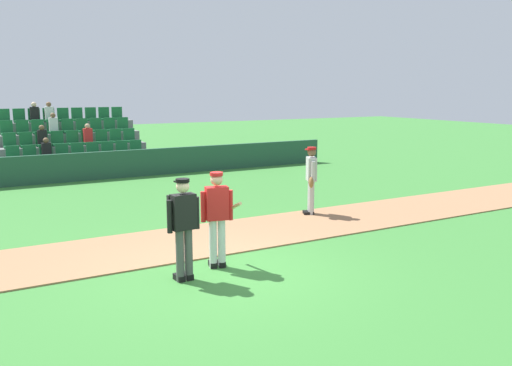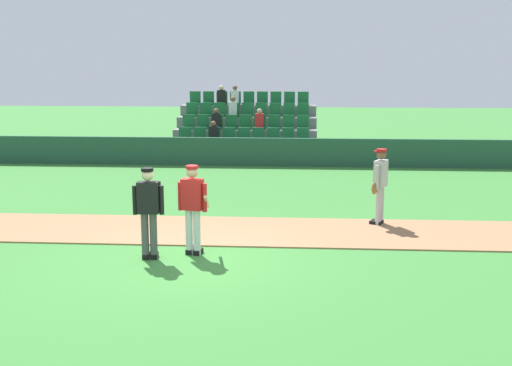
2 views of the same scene
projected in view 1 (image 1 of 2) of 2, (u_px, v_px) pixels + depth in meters
The scene contains 7 objects.
ground_plane at pixel (222, 273), 9.56m from camera, with size 80.00×80.00×0.00m, color #387A33.
infield_dirt_path at pixel (179, 243), 11.34m from camera, with size 28.00×2.46×0.03m, color #9E704C.
dugout_fence at pixel (85, 167), 19.02m from camera, with size 20.00×0.16×1.00m, color #234C38.
stadium_bleachers at pixel (71, 153), 20.95m from camera, with size 5.55×3.80×2.70m.
batter_red_jersey at pixel (217, 216), 9.68m from camera, with size 0.62×0.80×1.76m.
umpire_home_plate at pixel (183, 223), 9.02m from camera, with size 0.59×0.32×1.76m.
runner_grey_jersey at pixel (311, 178), 13.75m from camera, with size 0.44×0.61×1.76m.
Camera 1 is at (-3.95, -8.26, 3.23)m, focal length 37.83 mm.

